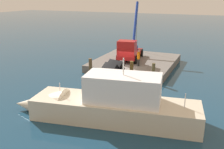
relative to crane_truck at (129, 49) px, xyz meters
name	(u,v)px	position (x,y,z in m)	size (l,w,h in m)	color
ground	(124,75)	(3.34, 0.61, -2.32)	(200.00, 200.00, 0.00)	navy
dock	(135,63)	(-0.76, 0.61, -1.87)	(10.86, 9.73, 0.90)	slate
crane_truck	(129,49)	(0.00, 0.00, 0.00)	(8.73, 3.17, 7.14)	maroon
dock_worker	(138,58)	(2.13, 1.92, -0.45)	(0.34, 0.34, 1.90)	#272727
salvaged_car	(107,77)	(6.57, -0.10, -1.71)	(4.19, 2.96, 3.33)	black
moored_yacht	(94,108)	(14.42, 2.50, -1.49)	(5.57, 14.71, 5.91)	beige
piling_near	(90,67)	(5.15, -2.84, -1.32)	(0.39, 0.39, 2.00)	brown
piling_mid	(109,71)	(4.94, -0.65, -1.55)	(0.38, 0.38, 1.54)	brown
piling_far	(131,71)	(4.89, 2.05, -1.25)	(0.39, 0.39, 2.14)	brown
piling_end	(153,73)	(4.86, 4.45, -1.24)	(0.34, 0.34, 2.16)	brown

